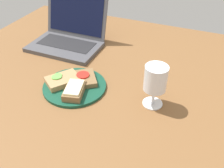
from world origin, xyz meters
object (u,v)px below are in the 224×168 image
object	(u,v)px
sandwich_with_tomato	(85,78)
wine_glass	(155,80)
sandwich_with_cucumber	(62,80)
sandwich_with_cheese	(74,90)
laptop	(69,35)
plate	(75,86)

from	to	relation	value
sandwich_with_tomato	wine_glass	distance (cm)	27.58
sandwich_with_cucumber	sandwich_with_cheese	world-z (taller)	sandwich_with_cheese
sandwich_with_cheese	laptop	bearing A→B (deg)	123.34
plate	laptop	world-z (taller)	laptop
sandwich_with_cheese	sandwich_with_tomato	bearing A→B (deg)	91.18
wine_glass	sandwich_with_cucumber	bearing A→B (deg)	-175.91
sandwich_with_cucumber	laptop	bearing A→B (deg)	116.15
sandwich_with_tomato	sandwich_with_cheese	distance (cm)	8.42
sandwich_with_tomato	sandwich_with_cheese	xyz separation A→B (cm)	(0.17, -8.40, 0.49)
wine_glass	laptop	world-z (taller)	laptop
sandwich_with_cucumber	laptop	distance (cm)	31.62
sandwich_with_cheese	laptop	xyz separation A→B (cm)	(-21.32, 32.40, 2.17)
sandwich_with_tomato	laptop	xyz separation A→B (cm)	(-21.14, 24.00, 2.66)
sandwich_with_cheese	laptop	world-z (taller)	laptop
laptop	plate	bearing A→B (deg)	-56.26
sandwich_with_cheese	laptop	size ratio (longest dim) A/B	0.36
sandwich_with_tomato	sandwich_with_cucumber	bearing A→B (deg)	-149.35
plate	laptop	xyz separation A→B (cm)	(-18.86, 28.23, 4.19)
plate	wine_glass	bearing A→B (deg)	4.66
plate	sandwich_with_cucumber	bearing A→B (deg)	-179.26
plate	sandwich_with_cucumber	distance (cm)	5.23
plate	sandwich_with_cheese	size ratio (longest dim) A/B	2.01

